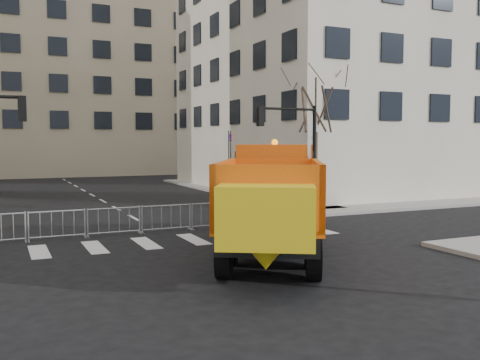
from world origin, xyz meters
name	(u,v)px	position (x,y,z in m)	size (l,w,h in m)	color
ground	(237,275)	(0.00, 0.00, 0.00)	(120.00, 120.00, 0.00)	black
sidewalk_back	(153,227)	(0.00, 8.50, 0.07)	(64.00, 5.00, 0.15)	gray
building_far	(49,68)	(0.00, 52.00, 12.00)	(30.00, 18.00, 24.00)	tan
traffic_light_right	(314,160)	(8.50, 9.50, 2.70)	(0.18, 0.18, 5.40)	black
crowd_barriers	(141,220)	(-0.75, 7.60, 0.55)	(12.60, 0.60, 1.10)	#9EA0A5
street_tree	(315,139)	(9.20, 10.50, 3.75)	(3.00, 3.00, 7.50)	#382B21
plow_truck	(272,198)	(1.86, 1.48, 1.89)	(8.00, 10.95, 4.25)	black
cop_a	(285,208)	(5.22, 6.64, 0.82)	(0.60, 0.39, 1.63)	black
cop_b	(294,202)	(5.89, 7.00, 1.01)	(0.98, 0.77, 2.02)	black
cop_c	(310,206)	(6.01, 5.88, 0.92)	(1.08, 0.45, 1.84)	black
newspaper_box	(266,202)	(6.02, 9.92, 0.70)	(0.45, 0.40, 1.10)	maroon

